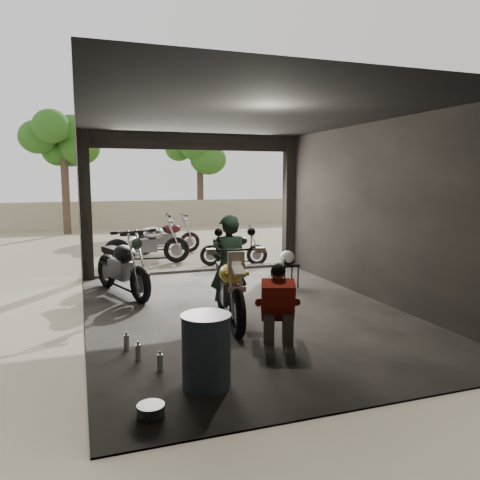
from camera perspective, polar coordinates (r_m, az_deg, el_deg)
ground at (r=7.87m, az=0.35°, el=-8.76°), size 80.00×80.00×0.00m
garage at (r=8.12m, az=-0.91°, el=0.97°), size 7.00×7.13×3.20m
boundary_wall at (r=21.33m, az=-12.16°, el=3.11°), size 18.00×0.30×1.20m
tree_left at (r=19.71m, az=-20.80°, el=12.29°), size 2.20×2.20×5.60m
tree_right at (r=21.82m, az=-4.92°, el=11.13°), size 2.20×2.20×5.00m
main_bike at (r=7.14m, az=-1.34°, el=-5.23°), size 1.04×1.98×1.26m
left_bike at (r=9.08m, az=-14.22°, el=-2.58°), size 1.37×2.07×1.29m
outside_bike_a at (r=12.23m, az=-11.27°, el=0.07°), size 1.96×0.95×1.28m
outside_bike_b at (r=13.84m, az=-8.83°, el=0.72°), size 1.73×0.77×1.15m
outside_bike_c at (r=11.80m, az=-0.77°, el=-0.74°), size 1.59×0.97×1.00m
rider at (r=7.33m, az=-1.44°, el=-3.34°), size 0.63×0.44×1.65m
mechanic at (r=5.94m, az=4.72°, el=-8.77°), size 0.77×0.89×1.09m
stool at (r=9.52m, az=5.93°, el=-3.35°), size 0.35×0.35×0.49m
helmet at (r=9.45m, az=5.77°, el=-2.11°), size 0.32×0.34×0.28m
oil_drum at (r=5.06m, az=-4.13°, el=-13.50°), size 0.56×0.56×0.80m
sign_post at (r=12.82m, az=10.20°, el=5.73°), size 0.89×0.08×2.66m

